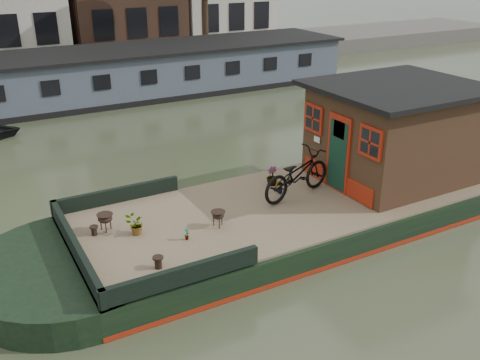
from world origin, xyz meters
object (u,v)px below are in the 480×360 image
cabin (395,131)px  brazier_front (218,219)px  brazier_rear (106,222)px  bicycle (297,174)px

cabin → brazier_front: size_ratio=11.26×
cabin → brazier_rear: cabin is taller
cabin → brazier_front: (-5.17, -0.30, -1.05)m
cabin → bicycle: (-2.83, 0.19, -0.67)m
cabin → brazier_rear: size_ratio=10.35×
cabin → bicycle: bearing=176.2°
bicycle → brazier_rear: (-4.49, 0.48, -0.36)m
brazier_front → bicycle: bearing=11.9°
cabin → brazier_front: cabin is taller
brazier_front → cabin: bearing=3.4°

